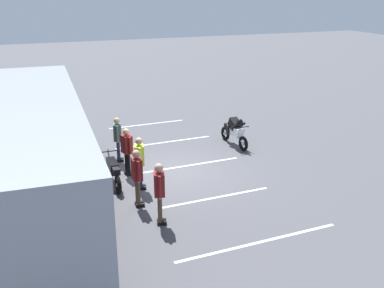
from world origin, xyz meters
The scene contains 14 objects.
ground_plane centered at (0.00, 0.00, 0.00)m, with size 80.00×80.00×0.00m, color #4C4C51.
tour_bus centered at (-1.42, 4.43, 1.65)m, with size 11.56×2.88×3.25m.
spectator_far_left centered at (-3.40, 1.47, 1.07)m, with size 0.57×0.38×1.78m.
spectator_left centered at (-2.16, 1.78, 1.06)m, with size 0.57×0.32×1.78m.
spectator_centre centered at (-1.01, 1.41, 1.04)m, with size 0.58×0.37×1.74m.
spectator_right centered at (0.23, 1.54, 1.00)m, with size 0.57×0.38×1.69m.
spectator_far_right centered at (1.63, 1.57, 1.00)m, with size 0.58×0.38×1.69m.
parked_motorcycle_silver centered at (-0.40, 2.16, 0.48)m, with size 2.05×0.58×0.99m.
stunt_motorcycle centered at (1.70, -3.22, 0.61)m, with size 2.05×0.59×1.23m.
bay_line_a centered at (-5.23, -0.63, 0.00)m, with size 0.29×4.68×0.01m.
bay_line_b centered at (-2.46, -0.63, 0.00)m, with size 0.24×3.60×0.01m.
bay_line_c centered at (0.30, -0.63, 0.00)m, with size 0.26×4.13×0.01m.
bay_line_d centered at (3.06, -0.63, 0.00)m, with size 0.26×4.12×0.01m.
bay_line_e centered at (5.82, -0.63, 0.00)m, with size 0.24×3.60×0.01m.
Camera 1 is at (-14.06, 4.53, 6.26)m, focal length 42.32 mm.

